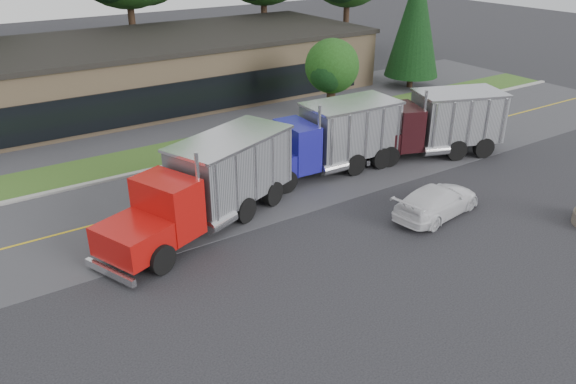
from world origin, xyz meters
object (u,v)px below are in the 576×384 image
dump_truck_maroon (439,122)px  dump_truck_red (211,182)px  rally_car (437,201)px  dump_truck_blue (332,136)px

dump_truck_maroon → dump_truck_red: bearing=21.6°
dump_truck_maroon → rally_car: 7.53m
dump_truck_red → dump_truck_blue: same height
dump_truck_red → dump_truck_blue: (7.52, 1.68, -0.01)m
dump_truck_maroon → rally_car: size_ratio=1.75×
dump_truck_red → rally_car: size_ratio=2.09×
dump_truck_blue → dump_truck_maroon: size_ratio=1.02×
dump_truck_blue → rally_car: (0.72, -6.42, -1.14)m
dump_truck_red → dump_truck_blue: size_ratio=1.17×
dump_truck_blue → rally_car: dump_truck_blue is taller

